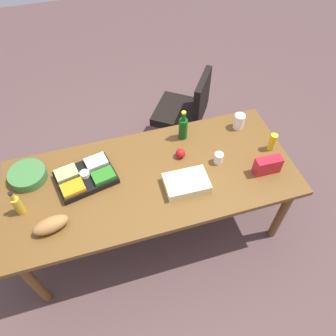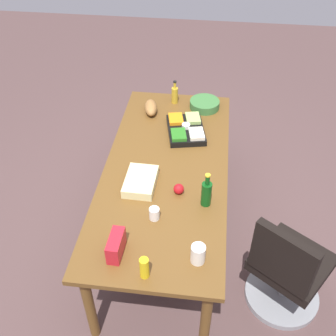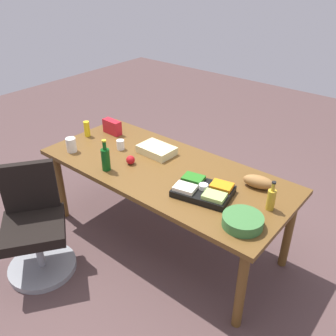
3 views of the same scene
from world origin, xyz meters
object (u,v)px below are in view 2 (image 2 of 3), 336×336
at_px(conference_table, 166,174).
at_px(veggie_tray, 186,129).
at_px(apple_red, 179,189).
at_px(wine_bottle, 206,193).
at_px(office_chair, 286,273).
at_px(mustard_bottle, 144,268).
at_px(salad_bowl, 205,104).
at_px(bread_loaf, 151,108).
at_px(mayo_jar, 198,254).
at_px(dressing_bottle, 175,94).
at_px(chip_bag_red, 116,245).
at_px(paper_cup, 154,214).
at_px(sheet_cake, 141,181).

distance_m(conference_table, veggie_tray, 0.50).
distance_m(apple_red, wine_bottle, 0.23).
xyz_separation_m(office_chair, mustard_bottle, (0.41, -0.94, 0.48)).
distance_m(salad_bowl, bread_loaf, 0.50).
bearing_deg(mayo_jar, dressing_bottle, -169.14).
distance_m(chip_bag_red, mustard_bottle, 0.25).
relative_size(office_chair, salad_bowl, 3.34).
distance_m(paper_cup, dressing_bottle, 1.48).
bearing_deg(wine_bottle, bread_loaf, -152.99).
relative_size(paper_cup, mayo_jar, 0.69).
bearing_deg(paper_cup, wine_bottle, 118.10).
bearing_deg(bread_loaf, mustard_bottle, 7.65).
relative_size(conference_table, paper_cup, 24.31).
distance_m(mustard_bottle, veggie_tray, 1.47).
xyz_separation_m(mustard_bottle, sheet_cake, (-0.77, -0.16, -0.04)).
height_order(salad_bowl, apple_red, apple_red).
relative_size(dressing_bottle, mayo_jar, 1.73).
relative_size(office_chair, paper_cup, 10.16).
xyz_separation_m(salad_bowl, mayo_jar, (1.73, 0.06, 0.03)).
distance_m(wine_bottle, dressing_bottle, 1.35).
distance_m(paper_cup, veggie_tray, 1.02).
bearing_deg(mustard_bottle, salad_bowl, 172.45).
height_order(office_chair, chip_bag_red, office_chair).
xyz_separation_m(bread_loaf, mayo_jar, (1.59, 0.54, 0.02)).
relative_size(salad_bowl, veggie_tray, 0.58).
height_order(office_chair, mayo_jar, office_chair).
xyz_separation_m(chip_bag_red, veggie_tray, (-1.32, 0.31, -0.03)).
bearing_deg(veggie_tray, apple_red, 1.31).
xyz_separation_m(bread_loaf, wine_bottle, (1.10, 0.56, 0.06)).
bearing_deg(salad_bowl, conference_table, -15.53).
distance_m(office_chair, dressing_bottle, 1.88).
xyz_separation_m(veggie_tray, wine_bottle, (0.83, 0.22, 0.07)).
xyz_separation_m(salad_bowl, chip_bag_red, (1.73, -0.45, 0.03)).
distance_m(veggie_tray, wine_bottle, 0.86).
bearing_deg(wine_bottle, veggie_tray, -165.40).
bearing_deg(mayo_jar, office_chair, 112.49).
distance_m(office_chair, wine_bottle, 0.83).
bearing_deg(paper_cup, salad_bowl, 169.74).
xyz_separation_m(salad_bowl, paper_cup, (1.42, -0.26, 0.01)).
relative_size(apple_red, bread_loaf, 0.32).
bearing_deg(mayo_jar, bread_loaf, -161.28).
bearing_deg(veggie_tray, sheet_cake, -21.14).
xyz_separation_m(conference_table, sheet_cake, (0.22, -0.16, 0.11)).
height_order(chip_bag_red, mayo_jar, chip_bag_red).
distance_m(paper_cup, wine_bottle, 0.39).
height_order(sheet_cake, bread_loaf, bread_loaf).
bearing_deg(apple_red, office_chair, 68.86).
bearing_deg(veggie_tray, salad_bowl, 161.59).
relative_size(office_chair, apple_red, 12.03).
height_order(mustard_bottle, mayo_jar, mustard_bottle).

